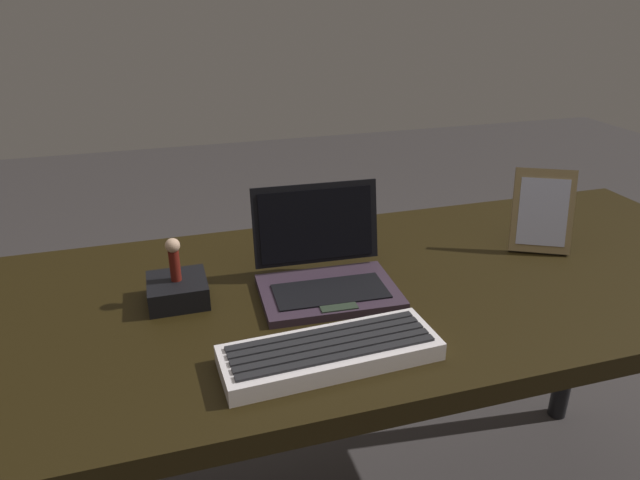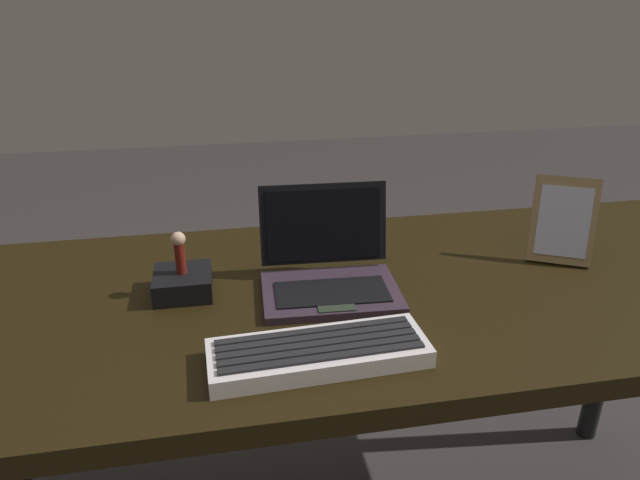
{
  "view_description": "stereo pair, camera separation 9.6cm",
  "coord_description": "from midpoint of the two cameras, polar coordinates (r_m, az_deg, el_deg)",
  "views": [
    {
      "loc": [
        -0.34,
        -0.89,
        1.27
      ],
      "look_at": [
        -0.09,
        -0.05,
        0.87
      ],
      "focal_mm": 32.1,
      "sensor_mm": 36.0,
      "label": 1
    },
    {
      "loc": [
        -0.25,
        -0.92,
        1.27
      ],
      "look_at": [
        -0.09,
        -0.05,
        0.87
      ],
      "focal_mm": 32.1,
      "sensor_mm": 36.0,
      "label": 2
    }
  ],
  "objects": [
    {
      "name": "external_keyboard",
      "position": [
        0.88,
        -2.15,
        -11.2
      ],
      "size": [
        0.34,
        0.13,
        0.03
      ],
      "color": "silver",
      "rests_on": "desk"
    },
    {
      "name": "figurine_stand",
      "position": [
        1.07,
        -16.54,
        -4.91
      ],
      "size": [
        0.1,
        0.1,
        0.04
      ],
      "primitive_type": "cube",
      "color": "black",
      "rests_on": "desk"
    },
    {
      "name": "desk",
      "position": [
        1.13,
        1.17,
        -8.15
      ],
      "size": [
        1.72,
        0.66,
        0.74
      ],
      "color": "black",
      "rests_on": "ground"
    },
    {
      "name": "laptop_front",
      "position": [
        1.06,
        -2.12,
        -3.18
      ],
      "size": [
        0.26,
        0.22,
        0.18
      ],
      "color": "#322532",
      "rests_on": "desk"
    },
    {
      "name": "photo_frame",
      "position": [
        1.27,
        19.31,
        2.65
      ],
      "size": [
        0.14,
        0.11,
        0.17
      ],
      "color": "olive",
      "rests_on": "desk"
    },
    {
      "name": "figurine",
      "position": [
        1.04,
        -16.97,
        -1.63
      ],
      "size": [
        0.03,
        0.03,
        0.08
      ],
      "color": "#5E170F",
      "rests_on": "figurine_stand"
    }
  ]
}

